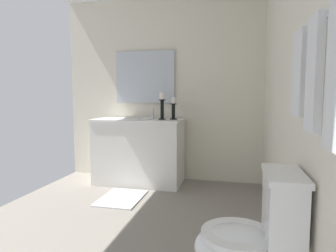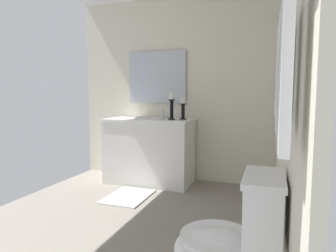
{
  "view_description": "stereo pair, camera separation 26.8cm",
  "coord_description": "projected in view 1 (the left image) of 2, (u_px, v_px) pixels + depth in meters",
  "views": [
    {
      "loc": [
        2.34,
        0.97,
        1.12
      ],
      "look_at": [
        -0.1,
        0.41,
        0.87
      ],
      "focal_mm": 31.03,
      "sensor_mm": 36.0,
      "label": 1
    },
    {
      "loc": [
        2.27,
        1.23,
        1.12
      ],
      "look_at": [
        -0.1,
        0.41,
        0.87
      ],
      "focal_mm": 31.03,
      "sensor_mm": 36.0,
      "label": 2
    }
  ],
  "objects": [
    {
      "name": "mirror",
      "position": [
        145.0,
        77.0,
        3.96
      ],
      "size": [
        0.02,
        0.82,
        0.7
      ],
      "primitive_type": "cube",
      "color": "silver"
    },
    {
      "name": "towel_bar",
      "position": [
        322.0,
        20.0,
        1.11
      ],
      "size": [
        0.84,
        0.02,
        0.02
      ],
      "primitive_type": "cylinder",
      "rotation": [
        0.0,
        1.57,
        0.0
      ],
      "color": "silver"
    },
    {
      "name": "wall_back",
      "position": [
        287.0,
        83.0,
        2.18
      ],
      "size": [
        3.07,
        0.04,
        2.45
      ],
      "primitive_type": "cube",
      "color": "silver",
      "rests_on": "ground"
    },
    {
      "name": "bath_mat",
      "position": [
        121.0,
        198.0,
        3.22
      ],
      "size": [
        0.6,
        0.44,
        0.02
      ],
      "primitive_type": "cube",
      "color": "silver",
      "rests_on": "ground"
    },
    {
      "name": "toilet",
      "position": [
        251.0,
        242.0,
        1.52
      ],
      "size": [
        0.39,
        0.54,
        0.75
      ],
      "color": "white",
      "rests_on": "ground"
    },
    {
      "name": "candle_holder_short",
      "position": [
        162.0,
        105.0,
        3.61
      ],
      "size": [
        0.09,
        0.09,
        0.34
      ],
      "color": "black",
      "rests_on": "vanity_cabinet"
    },
    {
      "name": "towel_center",
      "position": [
        314.0,
        75.0,
        1.14
      ],
      "size": [
        0.15,
        0.03,
        0.46
      ],
      "primitive_type": "cube",
      "color": "white",
      "rests_on": "towel_bar"
    },
    {
      "name": "towel_near_vanity",
      "position": [
        299.0,
        74.0,
        1.41
      ],
      "size": [
        0.21,
        0.03,
        0.41
      ],
      "primitive_type": "cube",
      "color": "white",
      "rests_on": "towel_bar"
    },
    {
      "name": "floor",
      "position": [
        121.0,
        224.0,
        2.6
      ],
      "size": [
        3.07,
        2.71,
        0.02
      ],
      "primitive_type": "cube",
      "color": "gray",
      "rests_on": "ground"
    },
    {
      "name": "sink_basin",
      "position": [
        139.0,
        122.0,
        3.74
      ],
      "size": [
        0.4,
        0.4,
        0.24
      ],
      "color": "white",
      "rests_on": "vanity_cabinet"
    },
    {
      "name": "vanity_cabinet",
      "position": [
        139.0,
        151.0,
        3.78
      ],
      "size": [
        0.58,
        1.15,
        0.84
      ],
      "color": "white",
      "rests_on": "ground"
    },
    {
      "name": "candle_holder_tall",
      "position": [
        173.0,
        108.0,
        3.63
      ],
      "size": [
        0.09,
        0.09,
        0.27
      ],
      "color": "black",
      "rests_on": "vanity_cabinet"
    },
    {
      "name": "wall_left",
      "position": [
        162.0,
        90.0,
        3.97
      ],
      "size": [
        0.04,
        2.71,
        2.45
      ],
      "primitive_type": "cube",
      "color": "silver",
      "rests_on": "ground"
    }
  ]
}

